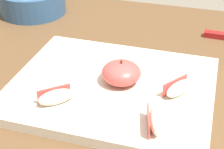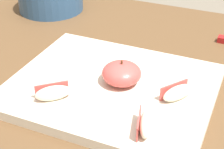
{
  "view_description": "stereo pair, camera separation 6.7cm",
  "coord_description": "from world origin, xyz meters",
  "px_view_note": "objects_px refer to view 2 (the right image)",
  "views": [
    {
      "loc": [
        0.11,
        -0.57,
        1.15
      ],
      "look_at": [
        -0.05,
        -0.03,
        0.79
      ],
      "focal_mm": 57.9,
      "sensor_mm": 36.0,
      "label": 1
    },
    {
      "loc": [
        0.18,
        -0.55,
        1.15
      ],
      "look_at": [
        -0.05,
        -0.03,
        0.79
      ],
      "focal_mm": 57.9,
      "sensor_mm": 36.0,
      "label": 2
    }
  ],
  "objects_px": {
    "apple_wedge_left": "(178,92)",
    "apple_half_skin_up": "(122,73)",
    "cutting_board": "(112,88)",
    "apple_wedge_near_knife": "(53,93)",
    "apple_wedge_front": "(145,123)"
  },
  "relations": [
    {
      "from": "apple_wedge_left",
      "to": "apple_wedge_front",
      "type": "bearing_deg",
      "value": -103.42
    },
    {
      "from": "cutting_board",
      "to": "apple_wedge_near_knife",
      "type": "bearing_deg",
      "value": -130.59
    },
    {
      "from": "apple_wedge_left",
      "to": "cutting_board",
      "type": "bearing_deg",
      "value": -179.83
    },
    {
      "from": "cutting_board",
      "to": "apple_half_skin_up",
      "type": "xyz_separation_m",
      "value": [
        0.02,
        0.01,
        0.03
      ]
    },
    {
      "from": "apple_wedge_left",
      "to": "apple_half_skin_up",
      "type": "bearing_deg",
      "value": 174.91
    },
    {
      "from": "apple_half_skin_up",
      "to": "apple_wedge_left",
      "type": "distance_m",
      "value": 0.11
    },
    {
      "from": "cutting_board",
      "to": "apple_half_skin_up",
      "type": "height_order",
      "value": "apple_half_skin_up"
    },
    {
      "from": "cutting_board",
      "to": "apple_wedge_left",
      "type": "bearing_deg",
      "value": 0.17
    },
    {
      "from": "cutting_board",
      "to": "apple_wedge_front",
      "type": "relative_size",
      "value": 5.68
    },
    {
      "from": "apple_wedge_near_knife",
      "to": "apple_wedge_left",
      "type": "relative_size",
      "value": 0.97
    },
    {
      "from": "cutting_board",
      "to": "apple_wedge_near_knife",
      "type": "height_order",
      "value": "apple_wedge_near_knife"
    },
    {
      "from": "cutting_board",
      "to": "apple_wedge_front",
      "type": "bearing_deg",
      "value": -45.13
    },
    {
      "from": "apple_half_skin_up",
      "to": "apple_wedge_front",
      "type": "bearing_deg",
      "value": -52.39
    },
    {
      "from": "apple_wedge_near_knife",
      "to": "apple_wedge_left",
      "type": "xyz_separation_m",
      "value": [
        0.2,
        0.09,
        0.0
      ]
    },
    {
      "from": "apple_wedge_near_knife",
      "to": "apple_wedge_left",
      "type": "distance_m",
      "value": 0.22
    }
  ]
}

